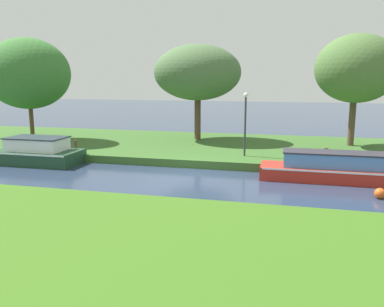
{
  "coord_description": "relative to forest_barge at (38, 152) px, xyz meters",
  "views": [
    {
      "loc": [
        4.39,
        -16.17,
        4.31
      ],
      "look_at": [
        0.06,
        1.2,
        0.9
      ],
      "focal_mm": 36.86,
      "sensor_mm": 36.0,
      "label": 1
    }
  ],
  "objects": [
    {
      "name": "ground_plane",
      "position": [
        8.08,
        -1.2,
        -0.58
      ],
      "size": [
        120.0,
        120.0,
        0.0
      ],
      "primitive_type": "plane",
      "color": "#293650"
    },
    {
      "name": "riverbank_far",
      "position": [
        8.08,
        5.8,
        -0.38
      ],
      "size": [
        72.0,
        10.0,
        0.4
      ],
      "primitive_type": "cube",
      "color": "#365E26",
      "rests_on": "ground_plane"
    },
    {
      "name": "riverbank_near",
      "position": [
        8.08,
        -10.2,
        -0.38
      ],
      "size": [
        72.0,
        10.0,
        0.4
      ],
      "primitive_type": "cube",
      "color": "#38641B",
      "rests_on": "ground_plane"
    },
    {
      "name": "forest_barge",
      "position": [
        0.0,
        0.0,
        0.0
      ],
      "size": [
        4.29,
        2.12,
        1.38
      ],
      "color": "#1F4229",
      "rests_on": "ground_plane"
    },
    {
      "name": "red_narrowboat",
      "position": [
        16.14,
        0.0,
        -0.05
      ],
      "size": [
        9.91,
        1.65,
        1.26
      ],
      "color": "#B3281C",
      "rests_on": "ground_plane"
    },
    {
      "name": "willow_tree_left",
      "position": [
        -3.57,
        4.45,
        4.03
      ],
      "size": [
        5.49,
        4.5,
        6.41
      ],
      "color": "brown",
      "rests_on": "riverbank_far"
    },
    {
      "name": "willow_tree_centre",
      "position": [
        6.63,
        7.4,
        4.1
      ],
      "size": [
        5.57,
        4.65,
        6.06
      ],
      "color": "brown",
      "rests_on": "riverbank_far"
    },
    {
      "name": "willow_tree_right",
      "position": [
        16.02,
        6.99,
        4.27
      ],
      "size": [
        4.66,
        4.29,
        6.41
      ],
      "color": "brown",
      "rests_on": "riverbank_far"
    },
    {
      "name": "lamp_post",
      "position": [
        10.28,
        2.58,
        1.82
      ],
      "size": [
        0.24,
        0.24,
        3.23
      ],
      "color": "#333338",
      "rests_on": "riverbank_far"
    },
    {
      "name": "mooring_post_near",
      "position": [
        1.33,
        1.4,
        0.14
      ],
      "size": [
        0.16,
        0.16,
        0.66
      ],
      "primitive_type": "cylinder",
      "color": "brown",
      "rests_on": "riverbank_far"
    },
    {
      "name": "mooring_post_far",
      "position": [
        14.16,
        1.4,
        0.2
      ],
      "size": [
        0.19,
        0.19,
        0.77
      ],
      "primitive_type": "cylinder",
      "color": "#483028",
      "rests_on": "riverbank_far"
    },
    {
      "name": "channel_buoy",
      "position": [
        15.78,
        -2.29,
        -0.39
      ],
      "size": [
        0.39,
        0.39,
        0.39
      ],
      "primitive_type": "sphere",
      "color": "#E55919",
      "rests_on": "ground_plane"
    }
  ]
}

